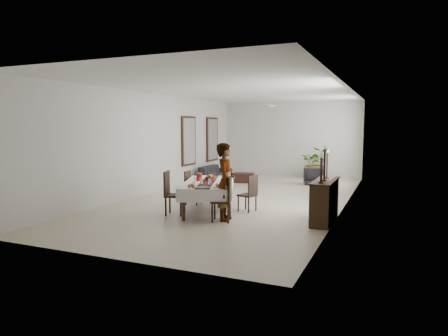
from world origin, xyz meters
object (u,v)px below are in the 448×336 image
at_px(red_pitcher, 199,177).
at_px(sideboard_body, 325,201).
at_px(woman, 226,182).
at_px(sofa, 215,173).
at_px(dining_table_top, 208,183).

relative_size(red_pitcher, sideboard_body, 0.13).
xyz_separation_m(woman, sideboard_body, (2.11, 0.75, -0.43)).
bearing_deg(sofa, woman, -154.55).
xyz_separation_m(red_pitcher, sideboard_body, (3.20, -0.07, -0.39)).
relative_size(sideboard_body, sofa, 0.78).
distance_m(woman, sofa, 6.89).
bearing_deg(dining_table_top, sofa, 93.97).
relative_size(dining_table_top, sideboard_body, 1.54).
xyz_separation_m(dining_table_top, sideboard_body, (2.92, -0.01, -0.25)).
relative_size(red_pitcher, sofa, 0.10).
distance_m(red_pitcher, woman, 1.37).
bearing_deg(woman, dining_table_top, 31.38).
bearing_deg(sideboard_body, sofa, 134.00).
bearing_deg(sideboard_body, red_pitcher, 178.81).
relative_size(woman, sofa, 0.90).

